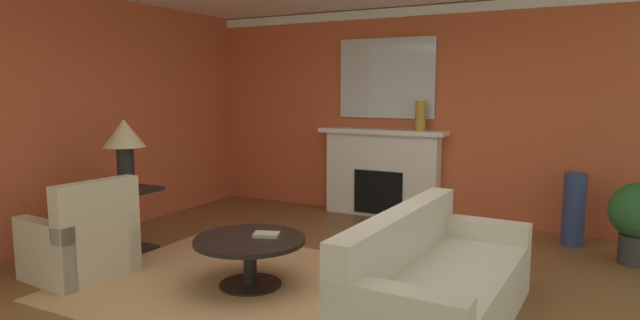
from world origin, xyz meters
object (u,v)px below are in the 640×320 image
object	(u,v)px
side_table	(128,215)
potted_plant	(638,217)
vase_mantel_right	(420,116)
sofa	(437,287)
fireplace	(382,175)
armchair_near_window	(81,245)
vase_tall_corner	(574,209)
table_lamp	(124,140)
mantel_mirror	(386,78)
coffee_table	(250,250)

from	to	relation	value
side_table	potted_plant	bearing A→B (deg)	23.31
side_table	vase_mantel_right	xyz separation A→B (m)	(2.38, 2.79, 1.01)
sofa	vase_mantel_right	xyz separation A→B (m)	(-1.10, 3.03, 1.12)
fireplace	armchair_near_window	distance (m)	3.97
vase_tall_corner	potted_plant	distance (m)	0.74
table_lamp	vase_tall_corner	world-z (taller)	table_lamp
armchair_near_window	side_table	world-z (taller)	armchair_near_window
mantel_mirror	sofa	size ratio (longest dim) A/B	0.65
fireplace	coffee_table	world-z (taller)	fireplace
mantel_mirror	table_lamp	xyz separation A→B (m)	(-1.83, -2.96, -0.69)
sofa	table_lamp	world-z (taller)	table_lamp
armchair_near_window	side_table	bearing A→B (deg)	106.76
sofa	table_lamp	xyz separation A→B (m)	(-3.49, 0.24, 0.93)
sofa	vase_mantel_right	world-z (taller)	vase_mantel_right
side_table	vase_mantel_right	bearing A→B (deg)	49.45
fireplace	table_lamp	xyz separation A→B (m)	(-1.83, -2.84, 0.65)
side_table	mantel_mirror	bearing A→B (deg)	58.19
armchair_near_window	mantel_mirror	bearing A→B (deg)	66.86
vase_mantel_right	table_lamp	bearing A→B (deg)	-130.55
sofa	side_table	bearing A→B (deg)	176.08
sofa	coffee_table	size ratio (longest dim) A/B	2.14
sofa	coffee_table	world-z (taller)	sofa
side_table	vase_mantel_right	distance (m)	3.81
table_lamp	vase_tall_corner	xyz separation A→B (m)	(4.28, 2.54, -0.81)
fireplace	table_lamp	bearing A→B (deg)	-122.89
fireplace	vase_tall_corner	size ratio (longest dim) A/B	2.17
table_lamp	potted_plant	bearing A→B (deg)	23.31
coffee_table	fireplace	bearing A→B (deg)	89.13
sofa	vase_tall_corner	size ratio (longest dim) A/B	2.58
fireplace	armchair_near_window	world-z (taller)	fireplace
mantel_mirror	armchair_near_window	bearing A→B (deg)	-113.14
coffee_table	side_table	distance (m)	1.81
mantel_mirror	vase_tall_corner	size ratio (longest dim) A/B	1.67
coffee_table	side_table	xyz separation A→B (m)	(-1.79, 0.24, 0.06)
mantel_mirror	armchair_near_window	distance (m)	4.37
sofa	mantel_mirror	bearing A→B (deg)	117.34
fireplace	mantel_mirror	xyz separation A→B (m)	(0.00, 0.12, 1.34)
armchair_near_window	vase_tall_corner	xyz separation A→B (m)	(4.05, 3.32, 0.11)
table_lamp	vase_tall_corner	bearing A→B (deg)	30.65
table_lamp	potted_plant	xyz separation A→B (m)	(4.88, 2.10, -0.73)
armchair_near_window	coffee_table	xyz separation A→B (m)	(1.55, 0.54, 0.03)
mantel_mirror	table_lamp	distance (m)	3.55
vase_mantel_right	mantel_mirror	bearing A→B (deg)	162.82
coffee_table	side_table	bearing A→B (deg)	172.21
armchair_near_window	vase_mantel_right	xyz separation A→B (m)	(2.15, 3.57, 1.11)
fireplace	coffee_table	distance (m)	3.09
armchair_near_window	coffee_table	world-z (taller)	armchair_near_window
armchair_near_window	vase_tall_corner	distance (m)	5.24
mantel_mirror	vase_mantel_right	size ratio (longest dim) A/B	3.48
coffee_table	side_table	size ratio (longest dim) A/B	1.43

